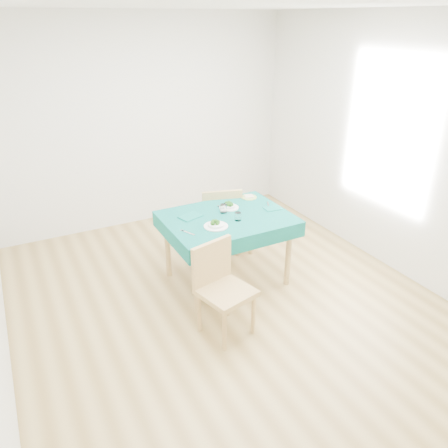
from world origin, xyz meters
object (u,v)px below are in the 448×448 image
chair_near (226,282)px  bowl_near (216,223)px  table (227,249)px  side_plate (249,197)px  bowl_far (229,205)px  chair_far (219,207)px

chair_near → bowl_near: bearing=57.5°
table → bowl_near: bearing=-142.0°
chair_near → bowl_near: chair_near is taller
table → side_plate: side_plate is taller
table → bowl_far: bearing=56.5°
chair_far → bowl_far: (-0.12, -0.47, 0.22)m
table → bowl_far: 0.47m
bowl_near → side_plate: 0.84m
table → chair_far: (0.24, 0.65, 0.19)m
chair_far → bowl_near: bearing=77.9°
bowl_near → chair_far: bearing=61.1°
table → chair_near: 0.89m
table → chair_near: bearing=-118.5°
chair_near → side_plate: 1.44m
chair_far → side_plate: (0.22, -0.31, 0.19)m
chair_near → bowl_near: 0.69m
bowl_far → side_plate: bowl_far is taller
chair_far → bowl_far: chair_far is taller
bowl_far → side_plate: 0.38m
bowl_near → side_plate: bowl_near is taller
bowl_far → bowl_near: bearing=-133.7°
bowl_near → side_plate: (0.67, 0.51, -0.03)m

